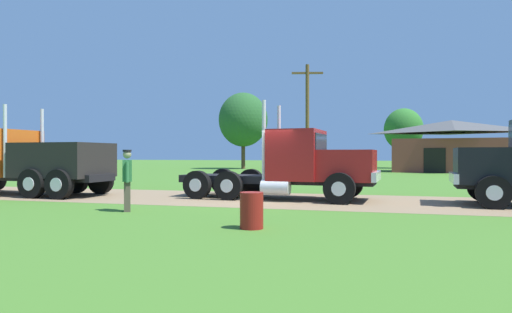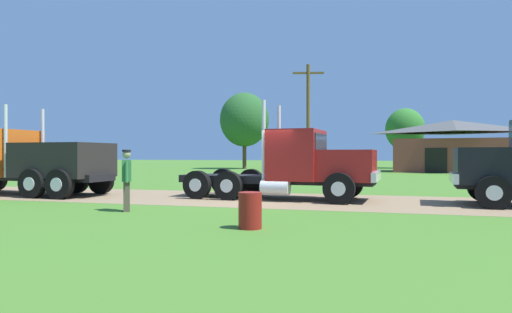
{
  "view_description": "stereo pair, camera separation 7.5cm",
  "coord_description": "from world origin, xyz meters",
  "px_view_note": "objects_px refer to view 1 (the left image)",
  "views": [
    {
      "loc": [
        3.9,
        -15.59,
        1.66
      ],
      "look_at": [
        -0.59,
        1.24,
        1.56
      ],
      "focal_mm": 30.8,
      "sensor_mm": 36.0,
      "label": 1
    },
    {
      "loc": [
        3.97,
        -15.57,
        1.66
      ],
      "look_at": [
        -0.59,
        1.24,
        1.56
      ],
      "focal_mm": 30.8,
      "sensor_mm": 36.0,
      "label": 2
    }
  ],
  "objects_px": {
    "truck_foreground_white": "(301,166)",
    "shed_building": "(451,147)",
    "steel_barrel": "(252,210)",
    "truck_near_right": "(23,162)",
    "utility_pole_near": "(307,118)",
    "visitor_walking_mid": "(127,177)"
  },
  "relations": [
    {
      "from": "truck_near_right",
      "to": "visitor_walking_mid",
      "type": "bearing_deg",
      "value": -27.59
    },
    {
      "from": "truck_near_right",
      "to": "shed_building",
      "type": "relative_size",
      "value": 0.71
    },
    {
      "from": "truck_near_right",
      "to": "shed_building",
      "type": "xyz_separation_m",
      "value": [
        20.96,
        29.03,
        1.0
      ]
    },
    {
      "from": "truck_near_right",
      "to": "utility_pole_near",
      "type": "relative_size",
      "value": 1.01
    },
    {
      "from": "visitor_walking_mid",
      "to": "shed_building",
      "type": "relative_size",
      "value": 0.16
    },
    {
      "from": "truck_foreground_white",
      "to": "visitor_walking_mid",
      "type": "xyz_separation_m",
      "value": [
        -4.32,
        -4.65,
        -0.24
      ]
    },
    {
      "from": "truck_near_right",
      "to": "steel_barrel",
      "type": "bearing_deg",
      "value": -26.23
    },
    {
      "from": "truck_foreground_white",
      "to": "visitor_walking_mid",
      "type": "height_order",
      "value": "truck_foreground_white"
    },
    {
      "from": "truck_foreground_white",
      "to": "shed_building",
      "type": "relative_size",
      "value": 0.66
    },
    {
      "from": "truck_foreground_white",
      "to": "truck_near_right",
      "type": "height_order",
      "value": "truck_near_right"
    },
    {
      "from": "utility_pole_near",
      "to": "truck_foreground_white",
      "type": "bearing_deg",
      "value": -82.66
    },
    {
      "from": "steel_barrel",
      "to": "utility_pole_near",
      "type": "bearing_deg",
      "value": 94.96
    },
    {
      "from": "steel_barrel",
      "to": "utility_pole_near",
      "type": "xyz_separation_m",
      "value": [
        -1.86,
        21.41,
        3.83
      ]
    },
    {
      "from": "truck_foreground_white",
      "to": "shed_building",
      "type": "distance_m",
      "value": 29.67
    },
    {
      "from": "truck_foreground_white",
      "to": "visitor_walking_mid",
      "type": "bearing_deg",
      "value": -132.87
    },
    {
      "from": "truck_foreground_white",
      "to": "utility_pole_near",
      "type": "relative_size",
      "value": 0.94
    },
    {
      "from": "truck_near_right",
      "to": "shed_building",
      "type": "distance_m",
      "value": 35.82
    },
    {
      "from": "truck_foreground_white",
      "to": "steel_barrel",
      "type": "distance_m",
      "value": 6.6
    },
    {
      "from": "visitor_walking_mid",
      "to": "shed_building",
      "type": "xyz_separation_m",
      "value": [
        13.92,
        32.71,
        1.34
      ]
    },
    {
      "from": "steel_barrel",
      "to": "truck_foreground_white",
      "type": "bearing_deg",
      "value": 89.49
    },
    {
      "from": "visitor_walking_mid",
      "to": "steel_barrel",
      "type": "height_order",
      "value": "visitor_walking_mid"
    },
    {
      "from": "truck_near_right",
      "to": "steel_barrel",
      "type": "xyz_separation_m",
      "value": [
        11.3,
        -5.57,
        -0.92
      ]
    }
  ]
}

